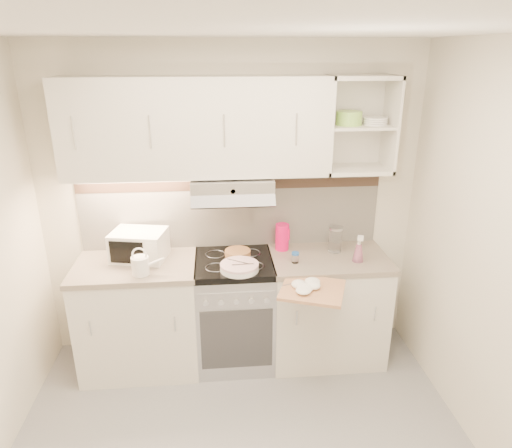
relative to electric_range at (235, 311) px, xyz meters
name	(u,v)px	position (x,y,z in m)	size (l,w,h in m)	color
room_shell	(238,199)	(0.00, -0.73, 1.18)	(3.04, 2.84, 2.52)	beige
base_cabinet_left	(140,317)	(-0.75, 0.00, -0.02)	(0.90, 0.60, 0.86)	silver
worktop_left	(135,266)	(-0.75, 0.00, 0.43)	(0.92, 0.62, 0.04)	gray
base_cabinet_right	(326,308)	(0.75, 0.00, -0.02)	(0.90, 0.60, 0.86)	silver
worktop_right	(329,259)	(0.75, 0.00, 0.43)	(0.92, 0.62, 0.04)	gray
electric_range	(235,311)	(0.00, 0.00, 0.00)	(0.60, 0.60, 0.90)	#B7B7BC
microwave	(139,245)	(-0.72, 0.10, 0.56)	(0.45, 0.37, 0.22)	white
watering_can	(141,265)	(-0.67, -0.18, 0.52)	(0.24, 0.12, 0.21)	white
plate_stack	(239,267)	(0.03, -0.18, 0.48)	(0.28, 0.28, 0.06)	white
bread_loaf	(238,253)	(0.03, 0.07, 0.47)	(0.20, 0.20, 0.05)	#B69046
pink_pitcher	(282,237)	(0.40, 0.17, 0.56)	(0.12, 0.11, 0.22)	#FF0A5F
glass_jar	(335,239)	(0.82, 0.09, 0.55)	(0.11, 0.11, 0.21)	silver
spice_jar	(295,257)	(0.46, -0.09, 0.49)	(0.06, 0.06, 0.08)	white
spray_bottle	(359,251)	(0.95, -0.10, 0.54)	(0.09, 0.09, 0.23)	pink
cutting_board	(312,290)	(0.52, -0.47, 0.42)	(0.42, 0.38, 0.02)	#B0795B
dish_towel	(307,285)	(0.48, -0.49, 0.47)	(0.25, 0.21, 0.07)	white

